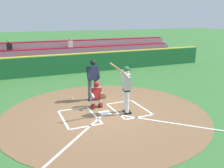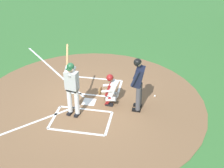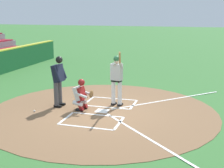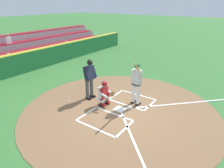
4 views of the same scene
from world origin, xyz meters
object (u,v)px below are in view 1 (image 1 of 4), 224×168
at_px(plate_umpire, 93,77).
at_px(baseball, 72,98).
at_px(catcher, 97,94).
at_px(batter, 126,86).

height_order(plate_umpire, baseball, plate_umpire).
relative_size(plate_umpire, baseball, 25.20).
xyz_separation_m(plate_umpire, baseball, (0.85, -0.55, -1.04)).
distance_m(catcher, plate_umpire, 1.07).
relative_size(catcher, plate_umpire, 0.61).
bearing_deg(plate_umpire, batter, 108.13).
height_order(catcher, plate_umpire, plate_umpire).
distance_m(batter, baseball, 3.15).
relative_size(batter, plate_umpire, 1.14).
bearing_deg(baseball, batter, 120.55).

